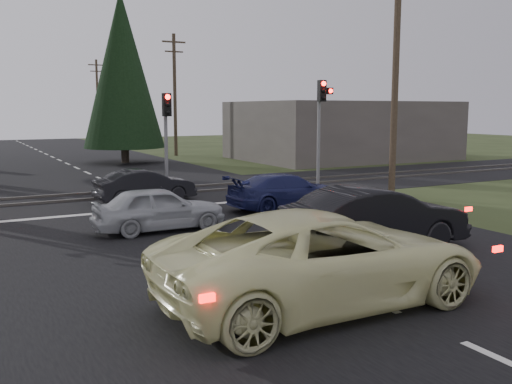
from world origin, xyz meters
TOP-DOWN VIEW (x-y plane):
  - ground at (0.00, 0.00)m, footprint 120.00×120.00m
  - road at (0.00, 10.00)m, footprint 14.00×100.00m
  - rail_corridor at (0.00, 12.00)m, footprint 120.00×8.00m
  - stop_line at (0.00, 8.20)m, footprint 13.00×0.35m
  - rail_near at (0.00, 11.20)m, footprint 120.00×0.12m
  - rail_far at (0.00, 12.80)m, footprint 120.00×0.12m
  - traffic_signal_right at (7.55, 9.47)m, footprint 0.68×0.48m
  - traffic_signal_center at (1.00, 10.68)m, footprint 0.32×0.48m
  - utility_pole_near at (8.50, 6.00)m, footprint 1.80×0.26m
  - utility_pole_mid at (8.50, 30.00)m, footprint 1.80×0.26m
  - utility_pole_far at (8.50, 55.00)m, footprint 1.80×0.26m
  - conifer_tree at (3.50, 26.00)m, footprint 5.20×5.20m
  - building_right at (18.00, 22.00)m, footprint 14.00×10.00m
  - cream_coupe at (-0.89, -2.78)m, footprint 6.12×2.84m
  - dark_hatchback at (2.65, -0.00)m, footprint 4.84×1.95m
  - silver_car at (-1.41, 4.64)m, footprint 3.81×1.62m
  - blue_sedan at (3.70, 5.98)m, footprint 4.33×1.79m
  - dark_car_far at (-0.20, 9.84)m, footprint 3.80×1.52m

SIDE VIEW (x-z plane):
  - ground at x=0.00m, z-range 0.00..0.00m
  - road at x=0.00m, z-range 0.00..0.01m
  - rail_corridor at x=0.00m, z-range 0.00..0.01m
  - stop_line at x=0.00m, z-range 0.01..0.01m
  - rail_near at x=0.00m, z-range 0.00..0.10m
  - rail_far at x=0.00m, z-range 0.00..0.10m
  - dark_car_far at x=-0.20m, z-range 0.00..1.23m
  - blue_sedan at x=3.70m, z-range 0.00..1.25m
  - silver_car at x=-1.41m, z-range 0.00..1.28m
  - dark_hatchback at x=2.65m, z-range 0.00..1.56m
  - cream_coupe at x=-0.89m, z-range 0.00..1.70m
  - building_right at x=18.00m, z-range 0.00..4.00m
  - traffic_signal_center at x=1.00m, z-range 0.76..4.86m
  - traffic_signal_right at x=7.55m, z-range 0.96..5.66m
  - utility_pole_near at x=8.50m, z-range 0.23..9.23m
  - utility_pole_mid at x=8.50m, z-range 0.23..9.23m
  - utility_pole_far at x=8.50m, z-range 0.23..9.23m
  - conifer_tree at x=3.50m, z-range 0.49..11.49m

